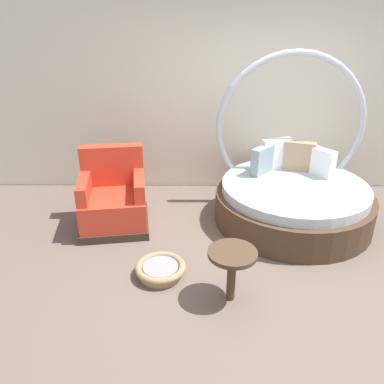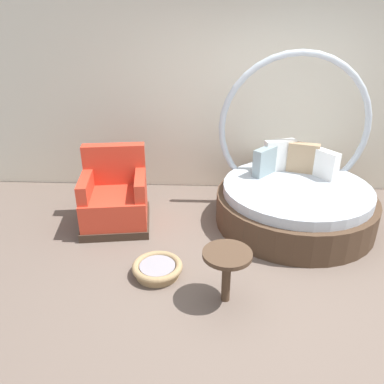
{
  "view_description": "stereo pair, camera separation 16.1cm",
  "coord_description": "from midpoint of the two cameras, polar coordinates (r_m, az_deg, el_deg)",
  "views": [
    {
      "loc": [
        -0.69,
        -3.15,
        2.43
      ],
      "look_at": [
        -0.72,
        0.79,
        0.55
      ],
      "focal_mm": 35.92,
      "sensor_mm": 36.0,
      "label": 1
    },
    {
      "loc": [
        -0.53,
        -3.14,
        2.43
      ],
      "look_at": [
        -0.72,
        0.79,
        0.55
      ],
      "focal_mm": 35.92,
      "sensor_mm": 36.0,
      "label": 2
    }
  ],
  "objects": [
    {
      "name": "pet_basket",
      "position": [
        3.94,
        -3.97,
        -11.26
      ],
      "size": [
        0.51,
        0.51,
        0.13
      ],
      "color": "#9E7F56",
      "rests_on": "ground_plane"
    },
    {
      "name": "round_daybed",
      "position": [
        4.95,
        15.87,
        -0.12
      ],
      "size": [
        1.93,
        1.93,
        2.01
      ],
      "color": "#473323",
      "rests_on": "ground_plane"
    },
    {
      "name": "back_wall",
      "position": [
        5.51,
        9.37,
        14.75
      ],
      "size": [
        8.0,
        0.12,
        2.86
      ],
      "primitive_type": "cube",
      "color": "silver",
      "rests_on": "ground_plane"
    },
    {
      "name": "ground_plane",
      "position": [
        4.03,
        11.15,
        -12.35
      ],
      "size": [
        8.0,
        8.0,
        0.02
      ],
      "primitive_type": "cube",
      "color": "#66564C"
    },
    {
      "name": "side_table",
      "position": [
        3.45,
        6.57,
        -10.2
      ],
      "size": [
        0.44,
        0.44,
        0.52
      ],
      "color": "#473323",
      "rests_on": "ground_plane"
    },
    {
      "name": "red_armchair",
      "position": [
        4.78,
        -10.38,
        -1.01
      ],
      "size": [
        0.9,
        0.9,
        0.94
      ],
      "color": "#38281E",
      "rests_on": "ground_plane"
    }
  ]
}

